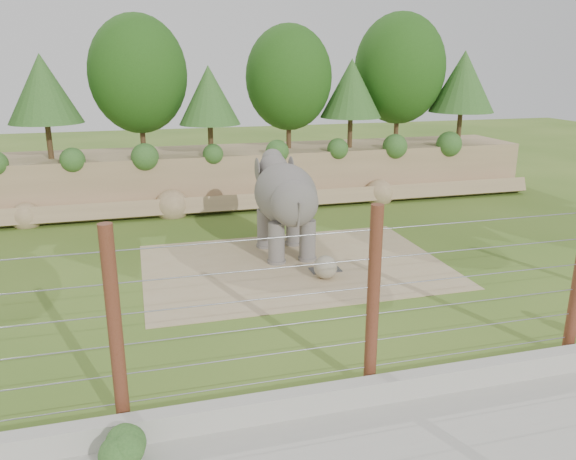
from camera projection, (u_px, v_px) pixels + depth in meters
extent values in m
plane|color=#43661F|center=(306.00, 303.00, 16.05)|extent=(90.00, 90.00, 0.00)
cube|color=#997D59|center=(229.00, 175.00, 27.70)|extent=(30.00, 4.00, 2.50)
cube|color=#997D59|center=(238.00, 204.00, 25.83)|extent=(30.00, 1.37, 1.07)
cylinder|color=#3F2B19|center=(49.00, 141.00, 24.62)|extent=(0.24, 0.24, 1.58)
sphere|color=#214A14|center=(43.00, 91.00, 24.01)|extent=(3.60, 3.60, 3.60)
cylinder|color=#3F2B19|center=(142.00, 132.00, 26.05)|extent=(0.24, 0.24, 1.92)
sphere|color=#214A14|center=(138.00, 74.00, 25.29)|extent=(4.40, 4.40, 4.40)
cylinder|color=#3F2B19|center=(211.00, 139.00, 25.77)|extent=(0.24, 0.24, 1.40)
sphere|color=#214A14|center=(209.00, 97.00, 25.23)|extent=(3.20, 3.20, 3.20)
cylinder|color=#3F2B19|center=(289.00, 129.00, 27.65)|extent=(0.24, 0.24, 1.82)
sphere|color=#214A14|center=(289.00, 78.00, 26.94)|extent=(4.16, 4.16, 4.16)
cylinder|color=#3F2B19|center=(350.00, 132.00, 27.90)|extent=(0.24, 0.24, 1.50)
sphere|color=#214A14|center=(351.00, 90.00, 27.31)|extent=(3.44, 3.44, 3.44)
cylinder|color=#3F2B19|center=(396.00, 123.00, 29.51)|extent=(0.24, 0.24, 2.03)
sphere|color=#214A14|center=(399.00, 69.00, 28.71)|extent=(4.64, 4.64, 4.64)
cylinder|color=#3F2B19|center=(459.00, 128.00, 29.22)|extent=(0.24, 0.24, 1.64)
sphere|color=#214A14|center=(463.00, 83.00, 28.57)|extent=(3.76, 3.76, 3.76)
cube|color=tan|center=(294.00, 266.00, 18.95)|extent=(10.00, 7.00, 0.02)
cube|color=#262628|center=(325.00, 270.00, 18.51)|extent=(1.00, 0.60, 0.03)
sphere|color=gray|center=(325.00, 267.00, 17.72)|extent=(0.75, 0.75, 0.75)
cube|color=beige|center=(379.00, 390.00, 11.36)|extent=(26.00, 0.35, 0.50)
cylinder|color=#522511|center=(115.00, 331.00, 10.05)|extent=(0.26, 0.26, 4.00)
cylinder|color=#522511|center=(373.00, 300.00, 11.32)|extent=(0.26, 0.26, 4.00)
cylinder|color=gray|center=(370.00, 366.00, 11.75)|extent=(20.00, 0.02, 0.02)
cylinder|color=gray|center=(371.00, 341.00, 11.58)|extent=(20.00, 0.02, 0.02)
cylinder|color=gray|center=(372.00, 314.00, 11.41)|extent=(20.00, 0.02, 0.02)
cylinder|color=gray|center=(374.00, 287.00, 11.23)|extent=(20.00, 0.02, 0.02)
cylinder|color=gray|center=(375.00, 258.00, 11.06)|extent=(20.00, 0.02, 0.02)
cylinder|color=gray|center=(376.00, 229.00, 10.89)|extent=(20.00, 0.02, 0.02)
sphere|color=#305E25|center=(119.00, 453.00, 9.30)|extent=(0.78, 0.78, 0.78)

